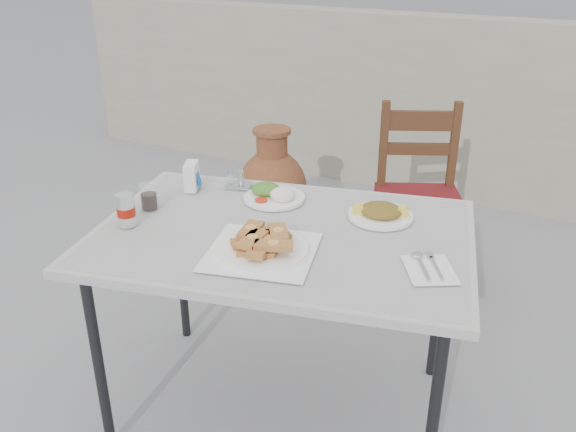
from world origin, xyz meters
The scene contains 13 objects.
ground centered at (0.00, 0.00, 0.00)m, with size 80.00×80.00×0.00m, color gray.
cafe_table centered at (-0.01, 0.06, 0.72)m, with size 1.43×1.12×0.77m.
pide_plate centered at (0.01, -0.10, 0.80)m, with size 0.41×0.41×0.07m.
salad_rice_plate centered at (-0.16, 0.28, 0.79)m, with size 0.23×0.23×0.06m.
salad_chopped_plate centered at (0.25, 0.31, 0.79)m, with size 0.23×0.23×0.05m.
soda_can centered at (-0.50, -0.15, 0.83)m, with size 0.06×0.06×0.11m.
cola_glass centered at (-0.53, 0.00, 0.81)m, with size 0.06×0.06×0.09m.
napkin_holder centered at (-0.49, 0.22, 0.82)m, with size 0.08×0.10×0.11m.
condiment_caddy centered at (-0.34, 0.33, 0.79)m, with size 0.11×0.10×0.07m.
cutlery_napkin centered at (0.50, 0.04, 0.77)m, with size 0.21×0.22×0.01m.
chair centered at (0.15, 1.22, 0.48)m, with size 0.55×0.55×0.93m.
terracotta_urn centered at (-0.70, 1.24, 0.33)m, with size 0.41×0.41×0.71m.
back_wall centered at (0.00, 2.50, 0.60)m, with size 6.00×0.25×1.20m, color gray.
Camera 1 is at (0.86, -1.57, 1.69)m, focal length 38.00 mm.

